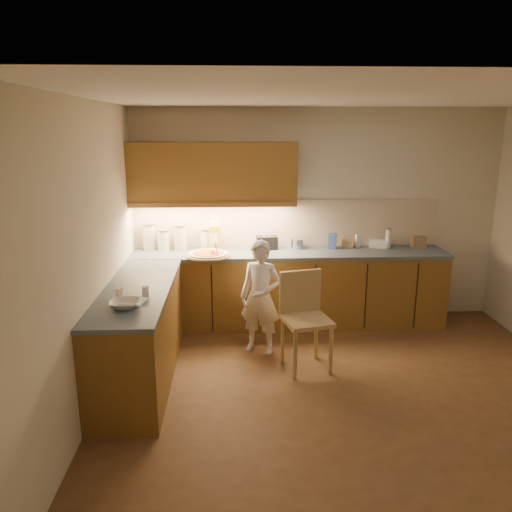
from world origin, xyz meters
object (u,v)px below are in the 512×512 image
at_px(pizza_on_board, 208,254).
at_px(wooden_chair, 304,313).
at_px(child, 261,297).
at_px(toaster, 267,243).
at_px(oil_jug, 214,237).

distance_m(pizza_on_board, wooden_chair, 1.41).
xyz_separation_m(pizza_on_board, wooden_chair, (0.99, -0.94, -0.38)).
bearing_deg(wooden_chair, pizza_on_board, 123.29).
bearing_deg(child, pizza_on_board, 156.82).
xyz_separation_m(wooden_chair, toaster, (-0.29, 1.26, 0.44)).
distance_m(wooden_chair, oil_jug, 1.64).
bearing_deg(wooden_chair, child, 126.05).
bearing_deg(toaster, child, -104.20).
distance_m(child, wooden_chair, 0.55).
xyz_separation_m(child, wooden_chair, (0.41, -0.36, -0.05)).
height_order(child, toaster, child).
height_order(pizza_on_board, oil_jug, oil_jug).
height_order(pizza_on_board, toaster, pizza_on_board).
distance_m(child, oil_jug, 1.13).
height_order(pizza_on_board, wooden_chair, pizza_on_board).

